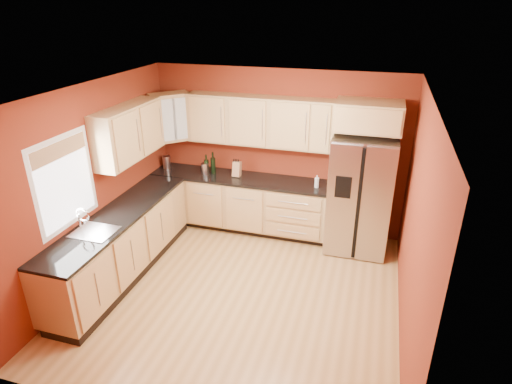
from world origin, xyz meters
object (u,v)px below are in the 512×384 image
at_px(wine_bottle_a, 213,163).
at_px(knife_block, 237,169).
at_px(refrigerator, 360,194).
at_px(canister_left, 167,162).
at_px(soap_dispenser, 317,181).

xyz_separation_m(wine_bottle_a, knife_block, (0.41, -0.01, -0.06)).
bearing_deg(refrigerator, knife_block, 177.01).
bearing_deg(refrigerator, wine_bottle_a, 177.30).
xyz_separation_m(canister_left, soap_dispenser, (2.55, -0.09, -0.01)).
xyz_separation_m(wine_bottle_a, soap_dispenser, (1.71, -0.10, -0.08)).
bearing_deg(canister_left, knife_block, -0.17).
height_order(knife_block, soap_dispenser, knife_block).
relative_size(knife_block, soap_dispenser, 1.25).
distance_m(wine_bottle_a, knife_block, 0.42).
distance_m(canister_left, wine_bottle_a, 0.84).
bearing_deg(refrigerator, soap_dispenser, 178.98).
distance_m(refrigerator, knife_block, 1.96).
distance_m(wine_bottle_a, soap_dispenser, 1.72).
relative_size(refrigerator, soap_dispenser, 9.26).
bearing_deg(canister_left, soap_dispenser, -2.11).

